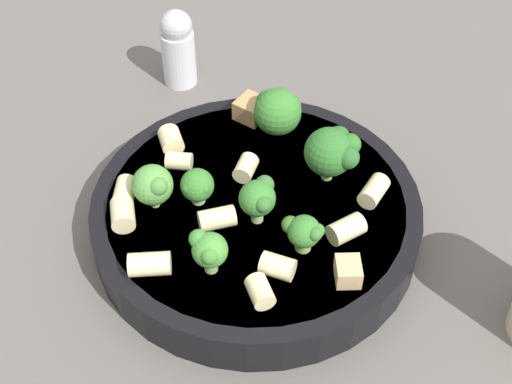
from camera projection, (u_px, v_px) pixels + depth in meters
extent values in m
plane|color=#5B5651|center=(256.00, 231.00, 0.56)|extent=(2.00, 2.00, 0.00)
cylinder|color=black|center=(256.00, 216.00, 0.55)|extent=(0.25, 0.25, 0.03)
cylinder|color=beige|center=(256.00, 204.00, 0.54)|extent=(0.23, 0.23, 0.01)
torus|color=black|center=(256.00, 203.00, 0.54)|extent=(0.25, 0.25, 0.00)
cylinder|color=#93B766|center=(303.00, 243.00, 0.50)|extent=(0.01, 0.01, 0.01)
sphere|color=#387A2D|center=(304.00, 231.00, 0.49)|extent=(0.02, 0.02, 0.02)
sphere|color=#38702D|center=(315.00, 234.00, 0.49)|extent=(0.01, 0.01, 0.01)
sphere|color=#387829|center=(318.00, 231.00, 0.49)|extent=(0.01, 0.01, 0.01)
sphere|color=#3A6C28|center=(293.00, 223.00, 0.50)|extent=(0.01, 0.01, 0.01)
cylinder|color=#9EC175|center=(277.00, 128.00, 0.59)|extent=(0.01, 0.01, 0.01)
sphere|color=#387A2D|center=(278.00, 112.00, 0.58)|extent=(0.04, 0.04, 0.04)
sphere|color=#3A6B2E|center=(280.00, 96.00, 0.58)|extent=(0.02, 0.02, 0.02)
sphere|color=#35722C|center=(289.00, 106.00, 0.58)|extent=(0.02, 0.02, 0.02)
sphere|color=#2F6E2A|center=(269.00, 103.00, 0.58)|extent=(0.02, 0.02, 0.02)
cylinder|color=#84AD60|center=(211.00, 263.00, 0.49)|extent=(0.01, 0.01, 0.01)
sphere|color=#478E38|center=(210.00, 250.00, 0.48)|extent=(0.02, 0.02, 0.02)
sphere|color=#408339|center=(198.00, 239.00, 0.48)|extent=(0.01, 0.01, 0.01)
sphere|color=#3F7E30|center=(210.00, 255.00, 0.47)|extent=(0.01, 0.01, 0.01)
cylinder|color=#9EC175|center=(257.00, 213.00, 0.52)|extent=(0.01, 0.01, 0.01)
sphere|color=#387A2D|center=(257.00, 198.00, 0.51)|extent=(0.03, 0.03, 0.03)
sphere|color=#34692B|center=(266.00, 184.00, 0.51)|extent=(0.01, 0.01, 0.01)
sphere|color=#366A2A|center=(263.00, 184.00, 0.51)|extent=(0.01, 0.01, 0.01)
sphere|color=#36692C|center=(263.00, 204.00, 0.50)|extent=(0.01, 0.01, 0.01)
cylinder|color=#93B766|center=(155.00, 199.00, 0.53)|extent=(0.01, 0.01, 0.01)
sphere|color=#569942|center=(153.00, 185.00, 0.52)|extent=(0.03, 0.03, 0.03)
sphere|color=#4C833C|center=(158.00, 186.00, 0.51)|extent=(0.01, 0.01, 0.01)
sphere|color=#4E8F43|center=(157.00, 175.00, 0.53)|extent=(0.01, 0.01, 0.01)
cylinder|color=#9EC175|center=(198.00, 197.00, 0.54)|extent=(0.01, 0.01, 0.01)
sphere|color=#387A2D|center=(197.00, 185.00, 0.53)|extent=(0.03, 0.03, 0.03)
sphere|color=#396F2E|center=(189.00, 188.00, 0.52)|extent=(0.01, 0.01, 0.01)
sphere|color=#337129|center=(204.00, 189.00, 0.52)|extent=(0.01, 0.01, 0.01)
cylinder|color=#84AD60|center=(327.00, 171.00, 0.55)|extent=(0.01, 0.01, 0.01)
sphere|color=#2D6B28|center=(329.00, 152.00, 0.54)|extent=(0.04, 0.04, 0.04)
sphere|color=#2D6924|center=(350.00, 144.00, 0.53)|extent=(0.02, 0.02, 0.02)
sphere|color=#2A5E28|center=(348.00, 157.00, 0.53)|extent=(0.02, 0.02, 0.02)
sphere|color=#2C5F25|center=(340.00, 139.00, 0.54)|extent=(0.02, 0.02, 0.02)
cylinder|color=beige|center=(346.00, 229.00, 0.51)|extent=(0.03, 0.02, 0.02)
cylinder|color=beige|center=(123.00, 214.00, 0.52)|extent=(0.02, 0.03, 0.02)
cylinder|color=beige|center=(217.00, 218.00, 0.52)|extent=(0.03, 0.02, 0.02)
cylinder|color=beige|center=(171.00, 140.00, 0.57)|extent=(0.02, 0.02, 0.02)
cylinder|color=beige|center=(150.00, 264.00, 0.49)|extent=(0.03, 0.03, 0.02)
cylinder|color=beige|center=(246.00, 168.00, 0.55)|extent=(0.03, 0.03, 0.02)
cylinder|color=beige|center=(374.00, 191.00, 0.54)|extent=(0.03, 0.03, 0.02)
cylinder|color=beige|center=(179.00, 161.00, 0.56)|extent=(0.02, 0.02, 0.01)
cylinder|color=beige|center=(125.00, 192.00, 0.53)|extent=(0.03, 0.03, 0.02)
cylinder|color=beige|center=(278.00, 266.00, 0.48)|extent=(0.03, 0.03, 0.02)
cylinder|color=beige|center=(260.00, 291.00, 0.47)|extent=(0.02, 0.02, 0.02)
cube|color=tan|center=(348.00, 271.00, 0.48)|extent=(0.02, 0.03, 0.01)
cube|color=tan|center=(251.00, 109.00, 0.60)|extent=(0.03, 0.03, 0.02)
cylinder|color=silver|center=(179.00, 58.00, 0.68)|extent=(0.03, 0.03, 0.05)
sphere|color=#B7B7BC|center=(176.00, 26.00, 0.65)|extent=(0.03, 0.03, 0.03)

